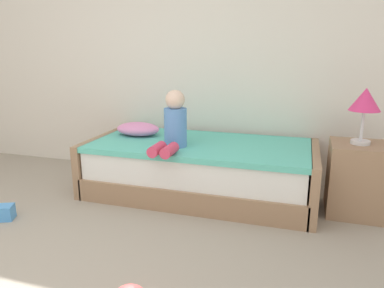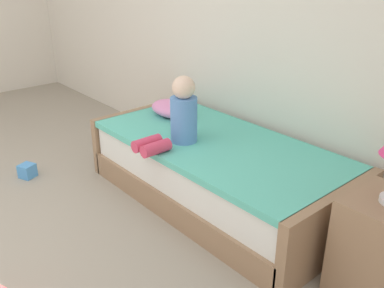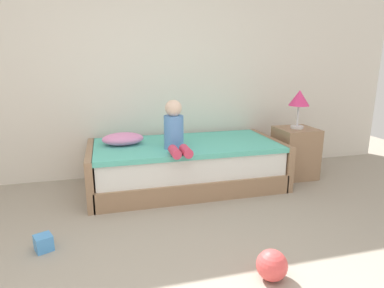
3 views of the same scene
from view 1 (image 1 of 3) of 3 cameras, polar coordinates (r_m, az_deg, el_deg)
wall_rear at (r=4.02m, az=-5.04°, el=16.21°), size 7.20×0.10×2.90m
bed at (r=3.43m, az=1.24°, el=-3.90°), size 2.11×1.00×0.50m
nightstand at (r=3.30m, az=24.33°, el=-5.02°), size 0.44×0.44×0.60m
table_lamp at (r=3.16m, az=25.54°, el=5.93°), size 0.24×0.24×0.45m
child_figure at (r=3.15m, az=-2.92°, el=3.05°), size 0.20×0.51×0.50m
pillow at (r=3.67m, az=-8.48°, el=2.35°), size 0.44×0.30×0.13m
toy_block at (r=3.35m, az=-27.23°, el=-9.54°), size 0.16×0.16×0.12m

